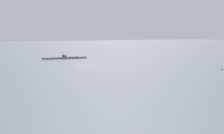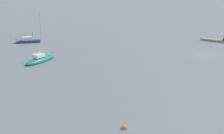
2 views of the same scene
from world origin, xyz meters
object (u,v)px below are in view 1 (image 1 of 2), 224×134
person_seated_grey_left (65,56)px  mooring_buoy_near (222,69)px  person_seated_brown_right (63,56)px  umbrella_open_green (64,53)px

person_seated_grey_left → mooring_buoy_near: size_ratio=1.37×
person_seated_brown_right → mooring_buoy_near: size_ratio=1.37×
person_seated_grey_left → person_seated_brown_right: 0.60m
person_seated_grey_left → umbrella_open_green: size_ratio=0.55×
person_seated_grey_left → person_seated_brown_right: size_ratio=1.00×
person_seated_grey_left → person_seated_brown_right: bearing=-33.3°
umbrella_open_green → mooring_buoy_near: umbrella_open_green is taller
person_seated_brown_right → mooring_buoy_near: 43.70m
person_seated_grey_left → mooring_buoy_near: person_seated_grey_left is taller
person_seated_grey_left → mooring_buoy_near: bearing=107.0°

